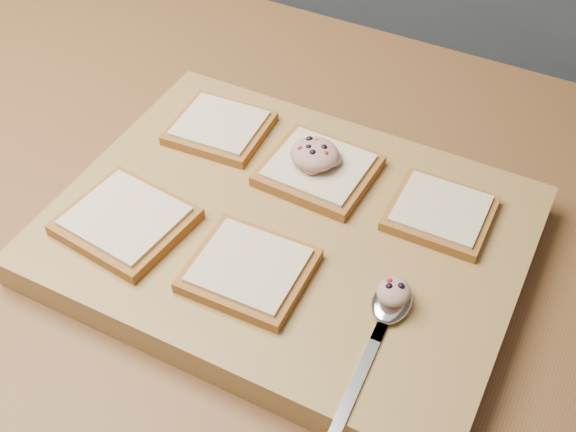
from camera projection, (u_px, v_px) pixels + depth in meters
name	position (u px, v px, depth m)	size (l,w,h in m)	color
island_counter	(236.00, 366.00, 1.23)	(2.00, 0.80, 0.90)	slate
cutting_board	(288.00, 235.00, 0.81)	(0.50, 0.38, 0.04)	#AA8448
bread_far_left	(220.00, 127.00, 0.89)	(0.12, 0.11, 0.02)	#9C6928
bread_far_center	(319.00, 170.00, 0.84)	(0.13, 0.12, 0.02)	#9C6928
bread_far_right	(441.00, 212.00, 0.79)	(0.11, 0.10, 0.02)	#9C6928
bread_near_left	(126.00, 221.00, 0.78)	(0.14, 0.13, 0.02)	#9C6928
bread_near_center	(249.00, 269.00, 0.74)	(0.12, 0.11, 0.02)	#9C6928
tuna_salad_dollop	(315.00, 154.00, 0.82)	(0.06, 0.05, 0.03)	tan
spoon	(387.00, 312.00, 0.70)	(0.04, 0.19, 0.01)	silver
spoon_salad	(394.00, 291.00, 0.70)	(0.03, 0.04, 0.02)	tan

